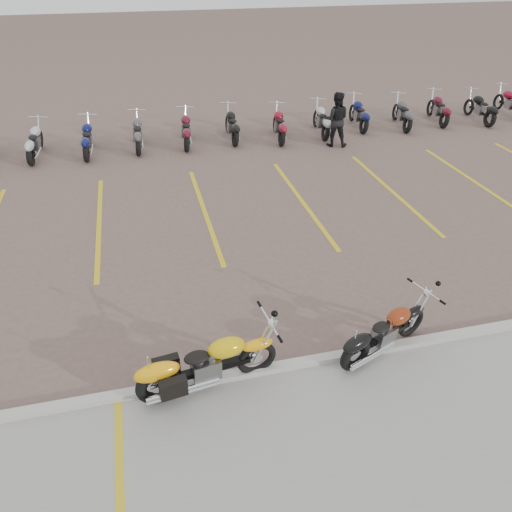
{
  "coord_description": "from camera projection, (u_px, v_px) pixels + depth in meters",
  "views": [
    {
      "loc": [
        -1.51,
        -7.74,
        6.04
      ],
      "look_at": [
        0.51,
        0.39,
        0.75
      ],
      "focal_mm": 35.0,
      "sensor_mm": 36.0,
      "label": 1
    }
  ],
  "objects": [
    {
      "name": "flame_cruiser",
      "position": [
        382.0,
        334.0,
        8.45
      ],
      "size": [
        1.9,
        0.84,
        0.82
      ],
      "rotation": [
        0.07,
        0.0,
        0.37
      ],
      "color": "black",
      "rests_on": "ground"
    },
    {
      "name": "bg_bike_row",
      "position": [
        254.0,
        123.0,
        17.78
      ],
      "size": [
        22.29,
        2.05,
        1.1
      ],
      "color": "black",
      "rests_on": "ground"
    },
    {
      "name": "parking_stripes",
      "position": [
        205.0,
        212.0,
        13.17
      ],
      "size": [
        38.0,
        5.5,
        0.01
      ],
      "primitive_type": null,
      "color": "gold",
      "rests_on": "ground"
    },
    {
      "name": "ground",
      "position": [
        236.0,
        301.0,
        9.89
      ],
      "size": [
        100.0,
        100.0,
        0.0
      ],
      "primitive_type": "plane",
      "color": "#6E574F",
      "rests_on": "ground"
    },
    {
      "name": "curb",
      "position": [
        261.0,
        370.0,
        8.21
      ],
      "size": [
        60.0,
        0.18,
        0.12
      ],
      "primitive_type": "cube",
      "color": "#ADAAA3",
      "rests_on": "ground"
    },
    {
      "name": "yellow_cruiser",
      "position": [
        204.0,
        366.0,
        7.73
      ],
      "size": [
        2.29,
        0.49,
        0.94
      ],
      "rotation": [
        0.08,
        0.0,
        0.14
      ],
      "color": "black",
      "rests_on": "ground"
    },
    {
      "name": "person_b",
      "position": [
        336.0,
        119.0,
        16.97
      ],
      "size": [
        1.08,
        0.97,
        1.84
      ],
      "primitive_type": "imported",
      "rotation": [
        0.0,
        0.0,
        2.78
      ],
      "color": "black",
      "rests_on": "ground"
    }
  ]
}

